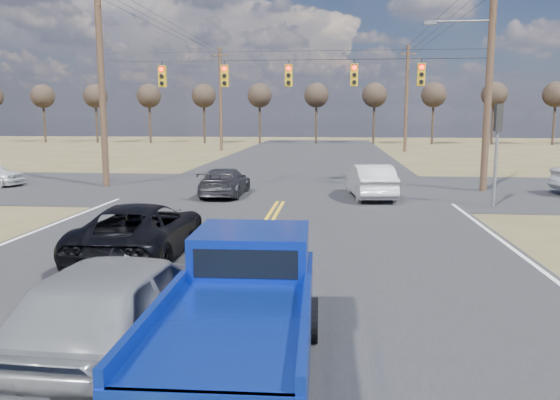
# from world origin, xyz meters

# --- Properties ---
(ground) EXTENTS (160.00, 160.00, 0.00)m
(ground) POSITION_xyz_m (0.00, 0.00, 0.00)
(ground) COLOR brown
(ground) RESTS_ON ground
(road_main) EXTENTS (14.00, 120.00, 0.02)m
(road_main) POSITION_xyz_m (0.00, 10.00, 0.00)
(road_main) COLOR #28282B
(road_main) RESTS_ON ground
(road_cross) EXTENTS (120.00, 12.00, 0.02)m
(road_cross) POSITION_xyz_m (0.00, 18.00, 0.00)
(road_cross) COLOR #28282B
(road_cross) RESTS_ON ground
(signal_gantry) EXTENTS (19.60, 4.83, 10.00)m
(signal_gantry) POSITION_xyz_m (0.50, 17.79, 5.06)
(signal_gantry) COLOR #473323
(signal_gantry) RESTS_ON ground
(utility_poles) EXTENTS (19.60, 58.32, 10.00)m
(utility_poles) POSITION_xyz_m (0.00, 17.00, 5.23)
(utility_poles) COLOR #473323
(utility_poles) RESTS_ON ground
(treeline) EXTENTS (87.00, 117.80, 7.40)m
(treeline) POSITION_xyz_m (0.00, 26.96, 5.70)
(treeline) COLOR #33261C
(treeline) RESTS_ON ground
(pickup_truck) EXTENTS (2.05, 4.92, 1.83)m
(pickup_truck) POSITION_xyz_m (0.95, -1.08, 0.89)
(pickup_truck) COLOR black
(pickup_truck) RESTS_ON ground
(silver_suv) EXTENTS (2.16, 4.97, 1.67)m
(silver_suv) POSITION_xyz_m (-0.80, -0.74, 0.83)
(silver_suv) COLOR gray
(silver_suv) RESTS_ON ground
(black_suv) EXTENTS (2.41, 5.00, 1.37)m
(black_suv) POSITION_xyz_m (-2.59, 5.01, 0.69)
(black_suv) COLOR black
(black_suv) RESTS_ON ground
(white_car_queue) EXTENTS (1.98, 4.54, 1.45)m
(white_car_queue) POSITION_xyz_m (3.70, 15.50, 0.73)
(white_car_queue) COLOR #BCBCBC
(white_car_queue) RESTS_ON ground
(dgrey_car_queue) EXTENTS (1.75, 4.23, 1.22)m
(dgrey_car_queue) POSITION_xyz_m (-2.57, 15.50, 0.61)
(dgrey_car_queue) COLOR #2C2B30
(dgrey_car_queue) RESTS_ON ground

